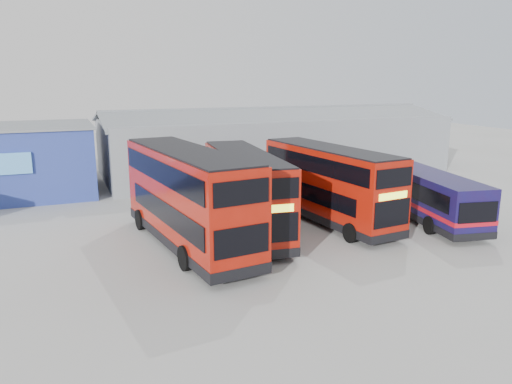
{
  "coord_description": "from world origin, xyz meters",
  "views": [
    {
      "loc": [
        -10.46,
        -21.55,
        8.45
      ],
      "look_at": [
        -0.14,
        4.02,
        2.1
      ],
      "focal_mm": 35.0,
      "sensor_mm": 36.0,
      "label": 1
    }
  ],
  "objects_px": {
    "double_decker_centre": "(245,193)",
    "double_decker_left": "(188,199)",
    "double_decker_right": "(329,185)",
    "single_decker_blue": "(423,195)",
    "maintenance_shed": "(273,143)",
    "office_block": "(4,161)"
  },
  "relations": [
    {
      "from": "double_decker_centre",
      "to": "single_decker_blue",
      "type": "bearing_deg",
      "value": -0.43
    },
    {
      "from": "single_decker_blue",
      "to": "maintenance_shed",
      "type": "bearing_deg",
      "value": -72.7
    },
    {
      "from": "double_decker_right",
      "to": "single_decker_blue",
      "type": "height_order",
      "value": "double_decker_right"
    },
    {
      "from": "maintenance_shed",
      "to": "single_decker_blue",
      "type": "xyz_separation_m",
      "value": [
        2.01,
        -17.97,
        -1.14
      ]
    },
    {
      "from": "double_decker_centre",
      "to": "single_decker_blue",
      "type": "xyz_separation_m",
      "value": [
        11.05,
        -1.34,
        -0.78
      ]
    },
    {
      "from": "maintenance_shed",
      "to": "double_decker_centre",
      "type": "bearing_deg",
      "value": -118.53
    },
    {
      "from": "double_decker_left",
      "to": "double_decker_right",
      "type": "xyz_separation_m",
      "value": [
        8.81,
        1.21,
        -0.24
      ]
    },
    {
      "from": "office_block",
      "to": "single_decker_blue",
      "type": "xyz_separation_m",
      "value": [
        24.01,
        -15.96,
        -1.12
      ]
    },
    {
      "from": "office_block",
      "to": "double_decker_right",
      "type": "distance_m",
      "value": 23.35
    },
    {
      "from": "double_decker_right",
      "to": "single_decker_blue",
      "type": "bearing_deg",
      "value": -20.13
    },
    {
      "from": "double_decker_right",
      "to": "double_decker_centre",
      "type": "bearing_deg",
      "value": 174.64
    },
    {
      "from": "double_decker_centre",
      "to": "single_decker_blue",
      "type": "distance_m",
      "value": 11.16
    },
    {
      "from": "office_block",
      "to": "maintenance_shed",
      "type": "height_order",
      "value": "maintenance_shed"
    },
    {
      "from": "double_decker_right",
      "to": "single_decker_blue",
      "type": "distance_m",
      "value": 5.97
    },
    {
      "from": "double_decker_left",
      "to": "double_decker_right",
      "type": "bearing_deg",
      "value": -179.03
    },
    {
      "from": "double_decker_centre",
      "to": "double_decker_left",
      "type": "bearing_deg",
      "value": -155.54
    },
    {
      "from": "maintenance_shed",
      "to": "double_decker_centre",
      "type": "distance_m",
      "value": 18.93
    },
    {
      "from": "single_decker_blue",
      "to": "double_decker_centre",
      "type": "bearing_deg",
      "value": 4.0
    },
    {
      "from": "double_decker_centre",
      "to": "single_decker_blue",
      "type": "height_order",
      "value": "double_decker_centre"
    },
    {
      "from": "double_decker_right",
      "to": "double_decker_left",
      "type": "bearing_deg",
      "value": -178.37
    },
    {
      "from": "double_decker_right",
      "to": "single_decker_blue",
      "type": "xyz_separation_m",
      "value": [
        5.74,
        -1.42,
        -0.78
      ]
    },
    {
      "from": "double_decker_left",
      "to": "single_decker_blue",
      "type": "bearing_deg",
      "value": 172.3
    }
  ]
}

